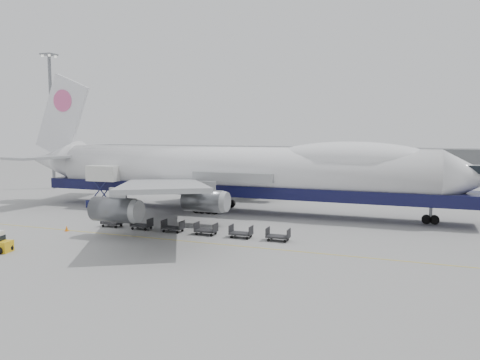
% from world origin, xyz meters
% --- Properties ---
extents(ground, '(260.00, 260.00, 0.00)m').
position_xyz_m(ground, '(0.00, 0.00, 0.00)').
color(ground, gray).
rests_on(ground, ground).
extents(apron_line, '(60.00, 0.15, 0.01)m').
position_xyz_m(apron_line, '(0.00, -6.00, 0.01)').
color(apron_line, gold).
rests_on(apron_line, ground).
extents(hangar, '(110.00, 8.00, 7.00)m').
position_xyz_m(hangar, '(-10.00, 70.00, 3.50)').
color(hangar, slate).
rests_on(hangar, ground).
extents(floodlight_mast, '(2.40, 2.40, 25.43)m').
position_xyz_m(floodlight_mast, '(-42.00, 24.00, 14.27)').
color(floodlight_mast, slate).
rests_on(floodlight_mast, ground).
extents(airliner, '(67.00, 55.30, 19.98)m').
position_xyz_m(airliner, '(0.64, 12.00, 5.62)').
color(airliner, white).
rests_on(airliner, ground).
extents(catering_truck, '(5.02, 3.56, 6.09)m').
position_xyz_m(catering_truck, '(-18.73, 8.52, 3.44)').
color(catering_truck, '#171B47').
rests_on(catering_truck, ground).
extents(traffic_cone, '(0.43, 0.43, 0.63)m').
position_xyz_m(traffic_cone, '(-12.79, -6.40, 0.30)').
color(traffic_cone, orange).
rests_on(traffic_cone, ground).
extents(dolly_0, '(2.30, 1.35, 1.30)m').
position_xyz_m(dolly_0, '(-9.53, -2.63, 0.53)').
color(dolly_0, '#2D2D30').
rests_on(dolly_0, ground).
extents(dolly_1, '(2.30, 1.35, 1.30)m').
position_xyz_m(dolly_1, '(-5.55, -2.63, 0.53)').
color(dolly_1, '#2D2D30').
rests_on(dolly_1, ground).
extents(dolly_2, '(2.30, 1.35, 1.30)m').
position_xyz_m(dolly_2, '(-1.57, -2.63, 0.53)').
color(dolly_2, '#2D2D30').
rests_on(dolly_2, ground).
extents(dolly_3, '(2.30, 1.35, 1.30)m').
position_xyz_m(dolly_3, '(2.42, -2.63, 0.53)').
color(dolly_3, '#2D2D30').
rests_on(dolly_3, ground).
extents(dolly_4, '(2.30, 1.35, 1.30)m').
position_xyz_m(dolly_4, '(6.40, -2.63, 0.53)').
color(dolly_4, '#2D2D30').
rests_on(dolly_4, ground).
extents(dolly_5, '(2.30, 1.35, 1.30)m').
position_xyz_m(dolly_5, '(10.39, -2.63, 0.53)').
color(dolly_5, '#2D2D30').
rests_on(dolly_5, ground).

